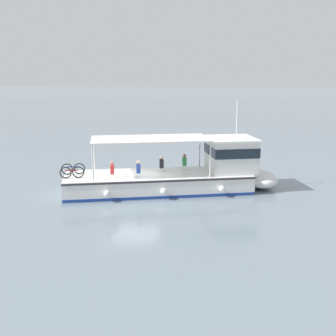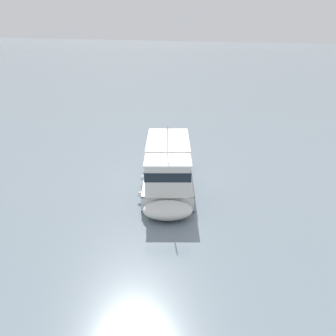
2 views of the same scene
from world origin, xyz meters
TOP-DOWN VIEW (x-y plane):
  - ground_plane at (0.00, 0.00)m, footprint 400.00×400.00m
  - ferry_main at (-1.22, 2.62)m, footprint 7.38×12.98m

SIDE VIEW (x-z plane):
  - ground_plane at x=0.00m, z-range 0.00..0.00m
  - ferry_main at x=-1.22m, z-range -1.64..3.68m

